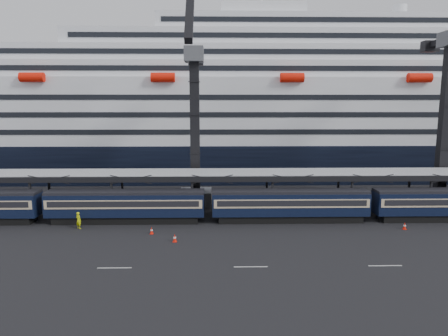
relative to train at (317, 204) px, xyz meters
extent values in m
plane|color=black|center=(4.65, -10.00, -2.20)|extent=(260.00, 260.00, 0.00)
cube|color=beige|center=(-21.35, -14.00, -2.19)|extent=(3.00, 0.15, 0.02)
cube|color=beige|center=(-9.35, -14.00, -2.19)|extent=(3.00, 0.15, 0.02)
cube|color=beige|center=(2.65, -14.00, -2.19)|extent=(3.00, 0.15, 0.02)
cube|color=black|center=(-23.35, 0.00, -1.75)|extent=(17.48, 2.40, 0.90)
cube|color=black|center=(-23.35, 0.00, 0.05)|extent=(19.00, 2.80, 2.70)
cube|color=beige|center=(-23.35, 0.00, 0.35)|extent=(18.62, 2.92, 1.05)
cube|color=black|center=(-23.35, 0.00, 0.40)|extent=(17.86, 2.98, 0.70)
cube|color=black|center=(-23.35, 0.00, 1.55)|extent=(19.00, 2.50, 0.35)
cube|color=black|center=(-3.35, 0.00, -1.75)|extent=(17.48, 2.40, 0.90)
cube|color=black|center=(-3.35, 0.00, 0.05)|extent=(19.00, 2.80, 2.70)
cube|color=beige|center=(-3.35, 0.00, 0.35)|extent=(18.62, 2.92, 1.05)
cube|color=black|center=(-3.35, 0.00, 0.40)|extent=(17.86, 2.98, 0.70)
cube|color=black|center=(-3.35, 0.00, 1.55)|extent=(19.00, 2.50, 0.35)
cube|color=#94979C|center=(4.65, 4.00, 3.20)|extent=(130.00, 6.00, 0.25)
cube|color=black|center=(4.65, 1.00, 2.90)|extent=(130.00, 0.25, 0.70)
cube|color=black|center=(4.65, 7.00, 2.90)|extent=(130.00, 0.25, 0.70)
cube|color=black|center=(-35.35, 1.20, 0.50)|extent=(0.25, 0.25, 5.40)
cube|color=black|center=(-35.35, 6.80, 0.50)|extent=(0.25, 0.25, 5.40)
cube|color=black|center=(-25.35, 1.20, 0.50)|extent=(0.25, 0.25, 5.40)
cube|color=black|center=(-25.35, 6.80, 0.50)|extent=(0.25, 0.25, 5.40)
cube|color=black|center=(-15.35, 1.20, 0.50)|extent=(0.25, 0.25, 5.40)
cube|color=black|center=(-15.35, 6.80, 0.50)|extent=(0.25, 0.25, 5.40)
cube|color=black|center=(-5.35, 1.20, 0.50)|extent=(0.25, 0.25, 5.40)
cube|color=black|center=(-5.35, 6.80, 0.50)|extent=(0.25, 0.25, 5.40)
cube|color=black|center=(4.65, 1.20, 0.50)|extent=(0.25, 0.25, 5.40)
cube|color=black|center=(4.65, 6.80, 0.50)|extent=(0.25, 0.25, 5.40)
cube|color=black|center=(14.65, 1.20, 0.50)|extent=(0.25, 0.25, 5.40)
cube|color=black|center=(14.65, 6.80, 0.50)|extent=(0.25, 0.25, 5.40)
cube|color=black|center=(4.65, 36.00, 1.30)|extent=(200.00, 28.00, 7.00)
cube|color=white|center=(4.65, 36.00, 10.80)|extent=(190.00, 26.88, 12.00)
cube|color=white|center=(4.65, 36.00, 18.30)|extent=(160.00, 24.64, 3.00)
cube|color=black|center=(4.65, 23.63, 18.30)|extent=(153.60, 0.12, 0.90)
cube|color=white|center=(4.65, 36.00, 21.30)|extent=(124.00, 21.84, 3.00)
cube|color=black|center=(4.65, 25.03, 21.30)|extent=(119.04, 0.12, 0.90)
cube|color=white|center=(4.65, 36.00, 24.30)|extent=(90.00, 19.04, 3.00)
cube|color=black|center=(4.65, 26.43, 24.30)|extent=(86.40, 0.12, 0.90)
cube|color=white|center=(4.65, 36.00, 27.30)|extent=(56.00, 16.24, 3.00)
cube|color=black|center=(4.65, 27.83, 27.30)|extent=(53.76, 0.12, 0.90)
cube|color=white|center=(-3.35, 36.00, 29.80)|extent=(16.00, 12.00, 2.50)
cylinder|color=white|center=(24.65, 36.00, 30.30)|extent=(2.80, 2.80, 3.00)
cylinder|color=#FF1908|center=(-43.35, 21.96, 16.60)|extent=(4.00, 1.60, 1.60)
cylinder|color=#FF1908|center=(-21.35, 21.96, 16.60)|extent=(4.00, 1.60, 1.60)
cylinder|color=#FF1908|center=(0.65, 21.96, 16.60)|extent=(4.00, 1.60, 1.60)
cylinder|color=#FF1908|center=(22.65, 21.96, 16.60)|extent=(4.00, 1.60, 1.60)
cube|color=#474A4E|center=(-15.35, 9.00, -1.20)|extent=(4.50, 4.50, 2.00)
cube|color=black|center=(-15.35, 9.00, 8.80)|extent=(1.30, 1.30, 18.00)
cube|color=#474A4E|center=(-15.35, 9.00, 18.80)|extent=(2.60, 3.20, 2.00)
cube|color=black|center=(-15.35, 11.52, 18.80)|extent=(0.90, 5.04, 0.90)
cube|color=black|center=(-15.35, 14.04, 18.60)|extent=(2.20, 1.60, 1.60)
cube|color=#474A4E|center=(19.65, 8.00, -1.20)|extent=(4.50, 4.50, 2.00)
cube|color=black|center=(19.65, 8.00, 9.80)|extent=(1.30, 1.30, 20.00)
cube|color=black|center=(19.65, 10.80, 20.80)|extent=(0.90, 5.60, 0.90)
cube|color=black|center=(19.65, 13.60, 20.60)|extent=(2.20, 1.60, 1.60)
imported|color=#E4F80D|center=(-28.31, -2.50, -1.22)|extent=(0.86, 0.77, 1.97)
cube|color=#FF1908|center=(-19.57, -4.63, -2.18)|extent=(0.41, 0.41, 0.04)
cone|color=#FF1908|center=(-19.57, -4.63, -1.77)|extent=(0.34, 0.34, 0.77)
cylinder|color=white|center=(-19.57, -4.63, -1.77)|extent=(0.29, 0.29, 0.13)
cube|color=#FF1908|center=(-16.74, -7.29, -2.18)|extent=(0.43, 0.43, 0.05)
cone|color=#FF1908|center=(-16.74, -7.29, -1.75)|extent=(0.36, 0.36, 0.82)
cylinder|color=white|center=(-16.74, -7.29, -1.75)|extent=(0.31, 0.31, 0.14)
cube|color=#FF1908|center=(9.31, -3.54, -2.18)|extent=(0.41, 0.41, 0.04)
cone|color=#FF1908|center=(9.31, -3.54, -1.77)|extent=(0.35, 0.35, 0.78)
cylinder|color=white|center=(9.31, -3.54, -1.77)|extent=(0.29, 0.29, 0.13)
camera|label=1|loc=(-12.39, -47.40, 11.94)|focal=32.00mm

